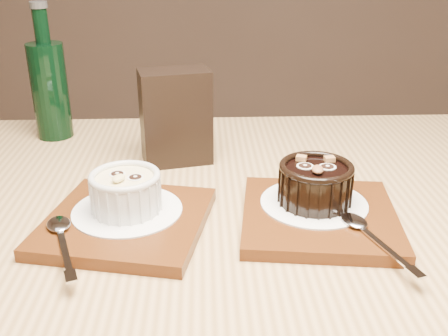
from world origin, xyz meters
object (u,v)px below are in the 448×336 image
object	(u,v)px
tray_left	(126,222)
tray_right	(319,217)
ramekin_dark	(315,182)
green_bottle	(50,87)
condiment_stand	(176,117)
table	(220,286)
ramekin_white	(126,190)

from	to	relation	value
tray_left	tray_right	world-z (taller)	same
tray_right	ramekin_dark	world-z (taller)	ramekin_dark
tray_left	green_bottle	distance (m)	0.36
tray_left	ramekin_dark	bearing A→B (deg)	10.06
tray_right	tray_left	bearing A→B (deg)	-175.06
condiment_stand	tray_left	bearing A→B (deg)	-100.18
tray_right	green_bottle	world-z (taller)	green_bottle
table	ramekin_dark	xyz separation A→B (m)	(0.11, 0.03, 0.14)
table	condiment_stand	distance (m)	0.26
tray_right	condiment_stand	bearing A→B (deg)	136.39
ramekin_white	condiment_stand	world-z (taller)	condiment_stand
condiment_stand	green_bottle	bearing A→B (deg)	155.47
ramekin_white	tray_right	distance (m)	0.23
table	ramekin_dark	distance (m)	0.18
tray_right	ramekin_dark	distance (m)	0.04
ramekin_white	condiment_stand	bearing A→B (deg)	99.80
table	tray_left	xyz separation A→B (m)	(-0.11, -0.01, 0.10)
table	tray_right	distance (m)	0.15
table	condiment_stand	world-z (taller)	condiment_stand
ramekin_white	ramekin_dark	distance (m)	0.23
table	ramekin_white	xyz separation A→B (m)	(-0.11, -0.00, 0.13)
table	green_bottle	distance (m)	0.45
tray_left	tray_right	xyz separation A→B (m)	(0.23, 0.02, 0.00)
ramekin_dark	condiment_stand	bearing A→B (deg)	141.86
tray_right	green_bottle	size ratio (longest dim) A/B	0.81
tray_left	condiment_stand	world-z (taller)	condiment_stand
table	tray_right	world-z (taller)	tray_right
ramekin_dark	green_bottle	bearing A→B (deg)	150.00
table	green_bottle	world-z (taller)	green_bottle
tray_right	green_bottle	bearing A→B (deg)	145.51
table	ramekin_dark	bearing A→B (deg)	13.27
table	green_bottle	xyz separation A→B (m)	(-0.29, 0.29, 0.18)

